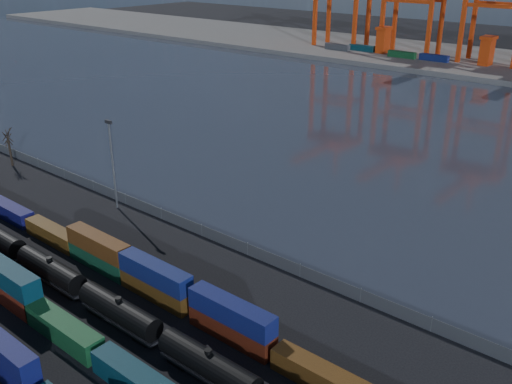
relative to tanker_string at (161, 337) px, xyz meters
The scene contains 8 objects.
ground 8.59m from the tanker_string, 151.34° to the right, with size 700.00×700.00×0.00m, color black.
harbor_water 101.29m from the tanker_string, 94.14° to the left, with size 700.00×700.00×0.00m, color #2A303D.
container_row_mid 6.60m from the tanker_string, 112.02° to the right, with size 142.10×2.65×5.64m.
container_row_north 9.32m from the tanker_string, 49.64° to the left, with size 141.60×2.50×5.32m.
tanker_string is the anchor object (origin of this frame).
waterfront_fence 25.12m from the tanker_string, 106.94° to the left, with size 160.12×0.12×2.20m.
bare_tree 75.90m from the tanker_string, 163.96° to the left, with size 2.26×2.21×8.66m.
yard_light_mast 43.91m from the tanker_string, 149.47° to the left, with size 1.60×0.40×16.60m.
Camera 1 is at (50.84, -30.69, 43.71)m, focal length 40.00 mm.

